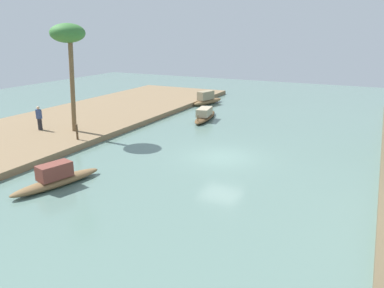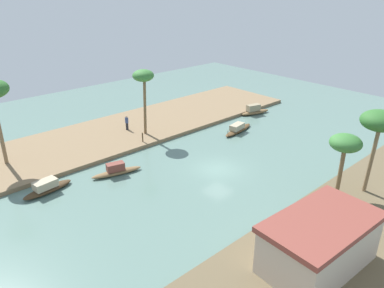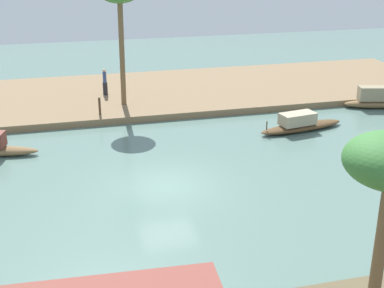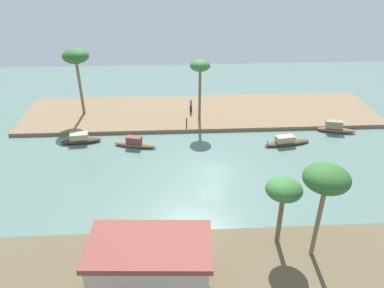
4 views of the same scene
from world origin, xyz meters
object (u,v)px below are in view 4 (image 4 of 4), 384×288
(person_on_near_bank, at_px, (191,106))
(palm_tree_left_far, at_px, (76,58))
(sampan_with_red_awning, at_px, (135,143))
(mooring_post, at_px, (187,122))
(sampan_downstream_large, at_px, (80,139))
(palm_tree_right_short, at_px, (284,191))
(riverside_building, at_px, (150,264))
(sampan_near_left_bank, at_px, (286,141))
(sampan_upstream_small, at_px, (335,128))
(palm_tree_left_near, at_px, (200,68))
(palm_tree_right_tall, at_px, (326,180))

(person_on_near_bank, distance_m, palm_tree_left_far, 15.11)
(sampan_with_red_awning, height_order, mooring_post, mooring_post)
(sampan_downstream_large, distance_m, palm_tree_right_short, 25.00)
(sampan_with_red_awning, height_order, riverside_building, riverside_building)
(sampan_with_red_awning, relative_size, mooring_post, 4.62)
(sampan_with_red_awning, xyz_separation_m, sampan_near_left_bank, (-16.65, 0.44, -0.04))
(sampan_downstream_large, bearing_deg, person_on_near_bank, -157.60)
(sampan_with_red_awning, bearing_deg, sampan_near_left_bank, -167.20)
(sampan_with_red_awning, distance_m, sampan_near_left_bank, 16.66)
(sampan_upstream_small, xyz_separation_m, sampan_downstream_large, (29.34, 1.07, -0.08))
(sampan_downstream_large, height_order, palm_tree_left_near, palm_tree_left_near)
(sampan_upstream_small, distance_m, mooring_post, 17.49)
(sampan_with_red_awning, height_order, sampan_downstream_large, sampan_with_red_awning)
(sampan_upstream_small, xyz_separation_m, palm_tree_left_far, (30.34, -6.14, 7.12))
(palm_tree_right_short, bearing_deg, sampan_with_red_awning, -53.82)
(sampan_upstream_small, relative_size, mooring_post, 4.27)
(palm_tree_right_short, bearing_deg, mooring_post, -73.83)
(sampan_upstream_small, bearing_deg, palm_tree_right_short, 71.61)
(sampan_downstream_large, height_order, riverside_building, riverside_building)
(sampan_upstream_small, distance_m, person_on_near_bank, 17.71)
(palm_tree_left_near, bearing_deg, riverside_building, 78.89)
(palm_tree_right_short, bearing_deg, sampan_near_left_bank, -108.17)
(sampan_with_red_awning, relative_size, palm_tree_left_far, 0.58)
(palm_tree_right_tall, distance_m, riverside_building, 12.11)
(person_on_near_bank, bearing_deg, sampan_downstream_large, -58.78)
(person_on_near_bank, relative_size, mooring_post, 1.68)
(sampan_with_red_awning, xyz_separation_m, riverside_building, (-2.60, 19.24, 1.70))
(sampan_with_red_awning, relative_size, palm_tree_left_near, 0.64)
(sampan_downstream_large, relative_size, palm_tree_left_near, 0.60)
(person_on_near_bank, distance_m, palm_tree_left_near, 6.38)
(mooring_post, distance_m, palm_tree_right_short, 21.04)
(person_on_near_bank, bearing_deg, sampan_with_red_awning, -36.23)
(palm_tree_left_near, xyz_separation_m, palm_tree_right_short, (-4.10, 21.51, -2.12))
(sampan_downstream_large, xyz_separation_m, palm_tree_left_near, (-13.59, -4.40, 6.53))
(sampan_with_red_awning, height_order, palm_tree_right_short, palm_tree_right_short)
(sampan_near_left_bank, bearing_deg, palm_tree_left_far, -30.48)
(sampan_near_left_bank, relative_size, sampan_downstream_large, 1.20)
(palm_tree_right_short, bearing_deg, sampan_downstream_large, -44.04)
(mooring_post, bearing_deg, person_on_near_bank, -99.88)
(sampan_near_left_bank, height_order, palm_tree_right_tall, palm_tree_right_tall)
(palm_tree_right_tall, bearing_deg, palm_tree_left_far, -51.10)
(sampan_with_red_awning, bearing_deg, palm_tree_left_far, -35.74)
(sampan_downstream_large, bearing_deg, riverside_building, 106.46)
(sampan_with_red_awning, height_order, palm_tree_left_near, palm_tree_left_near)
(mooring_post, xyz_separation_m, palm_tree_right_short, (-5.76, 19.86, 3.93))
(sampan_near_left_bank, xyz_separation_m, palm_tree_left_far, (23.75, -8.92, 7.27))
(palm_tree_left_near, relative_size, palm_tree_right_short, 1.42)
(sampan_near_left_bank, relative_size, riverside_building, 0.70)
(sampan_with_red_awning, distance_m, palm_tree_right_tall, 22.88)
(sampan_upstream_small, distance_m, palm_tree_right_short, 22.02)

